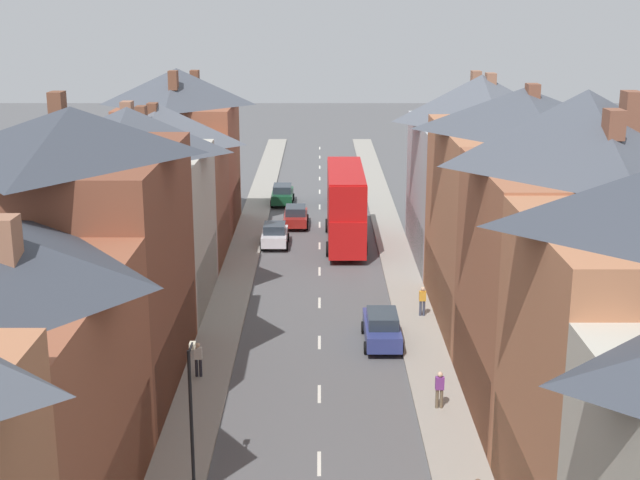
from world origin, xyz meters
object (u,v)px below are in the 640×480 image
Objects in this scene: car_mid_black at (342,194)px; street_lamp at (192,412)px; pedestrian_mid_right at (440,388)px; pedestrian_far_right at (423,300)px; car_parked_left_a at (383,327)px; car_parked_right_a at (283,194)px; car_near_blue at (296,216)px; double_decker_bus_lead at (346,205)px; car_near_silver at (275,235)px; pedestrian_far_left at (199,358)px.

street_lamp reaches higher than car_mid_black.
pedestrian_mid_right is (3.17, -38.88, 0.21)m from car_mid_black.
pedestrian_far_right is (0.54, 11.17, 0.00)m from pedestrian_mid_right.
car_mid_black is at bearing 92.37° from car_parked_left_a.
car_parked_right_a is 45.49m from street_lamp.
car_near_blue is at bearing -115.03° from car_mid_black.
street_lamp is at bearing -143.87° from pedestrian_mid_right.
double_decker_bus_lead is at bearing -68.77° from car_parked_right_a.
car_near_silver is 22.53m from pedestrian_far_left.
double_decker_bus_lead reaches higher than pedestrian_far_right.
pedestrian_far_right is (3.71, -27.71, 0.21)m from car_mid_black.
pedestrian_far_left and pedestrian_far_right have the same top height.
pedestrian_mid_right is at bearing -72.50° from car_near_silver.
pedestrian_far_left is (-7.22, -22.89, -1.78)m from double_decker_bus_lead.
car_mid_black is (-1.30, 31.38, -0.02)m from car_parked_left_a.
car_near_silver is 2.38× the size of pedestrian_far_left.
street_lamp is at bearing -92.04° from car_near_silver.
double_decker_bus_lead is 6.71× the size of pedestrian_mid_right.
car_mid_black is 27.96m from pedestrian_far_right.
double_decker_bus_lead is 26.35m from pedestrian_mid_right.
car_mid_black is (3.60, 7.71, 0.03)m from car_near_blue.
car_mid_black is at bearing 2.35° from car_parked_right_a.
car_parked_left_a is 7.74m from pedestrian_mid_right.
pedestrian_far_left is at bearing -107.50° from double_decker_bus_lead.
car_parked_right_a is 0.97× the size of car_mid_black.
car_mid_black is 46.08m from street_lamp.
car_mid_black is 2.73× the size of pedestrian_far_right.
car_mid_black reaches higher than car_near_silver.
double_decker_bus_lead is 5.31m from car_near_silver.
pedestrian_mid_right is 1.00× the size of pedestrian_far_right.
car_near_silver is (-4.89, -0.49, -2.00)m from double_decker_bus_lead.
pedestrian_mid_right is (8.07, -25.61, 0.22)m from car_near_silver.
street_lamp is (-2.45, -37.91, 2.45)m from car_near_blue.
car_mid_black is 0.80× the size of street_lamp.
car_near_silver is 16.80m from pedestrian_far_right.
pedestrian_mid_right reaches higher than car_near_blue.
car_near_silver is at bearing 107.50° from pedestrian_mid_right.
car_parked_right_a is (-6.20, 31.18, -0.01)m from car_parked_left_a.
car_parked_left_a is at bearing -78.30° from car_near_blue.
car_parked_right_a is (0.00, 13.08, 0.02)m from car_near_silver.
car_near_blue is 0.93× the size of car_mid_black.
pedestrian_far_left is at bearing -101.45° from car_mid_black.
car_near_blue is 38.06m from street_lamp.
double_decker_bus_lead is at bearing 96.95° from pedestrian_mid_right.
car_parked_left_a is at bearing -78.75° from car_parked_right_a.
pedestrian_mid_right is 11.19m from pedestrian_far_right.
car_near_silver is 2.38× the size of pedestrian_mid_right.
pedestrian_far_left is at bearing -143.89° from pedestrian_far_right.
car_near_silver is 0.70× the size of street_lamp.
car_parked_right_a is at bearing 90.00° from car_near_silver.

